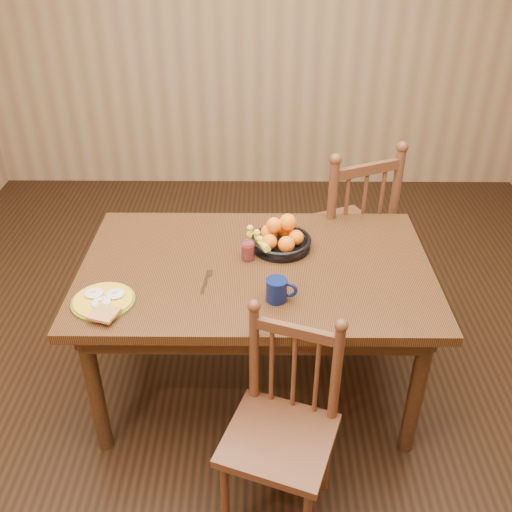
{
  "coord_description": "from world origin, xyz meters",
  "views": [
    {
      "loc": [
        0.02,
        -2.17,
        2.19
      ],
      "look_at": [
        0.0,
        0.0,
        0.8
      ],
      "focal_mm": 40.0,
      "sensor_mm": 36.0,
      "label": 1
    }
  ],
  "objects_px": {
    "dining_table": "(256,280)",
    "fruit_bowl": "(280,238)",
    "chair_near": "(282,429)",
    "coffee_mug": "(278,290)",
    "breakfast_plate": "(103,301)",
    "chair_far": "(344,232)"
  },
  "relations": [
    {
      "from": "dining_table",
      "to": "chair_near",
      "type": "height_order",
      "value": "chair_near"
    },
    {
      "from": "chair_near",
      "to": "breakfast_plate",
      "type": "distance_m",
      "value": 0.89
    },
    {
      "from": "dining_table",
      "to": "fruit_bowl",
      "type": "distance_m",
      "value": 0.24
    },
    {
      "from": "dining_table",
      "to": "coffee_mug",
      "type": "distance_m",
      "value": 0.31
    },
    {
      "from": "chair_far",
      "to": "breakfast_plate",
      "type": "bearing_deg",
      "value": 16.61
    },
    {
      "from": "dining_table",
      "to": "chair_near",
      "type": "distance_m",
      "value": 0.72
    },
    {
      "from": "fruit_bowl",
      "to": "chair_far",
      "type": "bearing_deg",
      "value": 53.73
    },
    {
      "from": "fruit_bowl",
      "to": "dining_table",
      "type": "bearing_deg",
      "value": -125.69
    },
    {
      "from": "coffee_mug",
      "to": "chair_far",
      "type": "bearing_deg",
      "value": 66.58
    },
    {
      "from": "chair_far",
      "to": "breakfast_plate",
      "type": "relative_size",
      "value": 3.57
    },
    {
      "from": "chair_near",
      "to": "fruit_bowl",
      "type": "xyz_separation_m",
      "value": [
        0.01,
        0.83,
        0.37
      ]
    },
    {
      "from": "fruit_bowl",
      "to": "breakfast_plate",
      "type": "bearing_deg",
      "value": -148.86
    },
    {
      "from": "breakfast_plate",
      "to": "coffee_mug",
      "type": "xyz_separation_m",
      "value": [
        0.72,
        0.03,
        0.04
      ]
    },
    {
      "from": "chair_far",
      "to": "coffee_mug",
      "type": "height_order",
      "value": "chair_far"
    },
    {
      "from": "chair_near",
      "to": "coffee_mug",
      "type": "relative_size",
      "value": 6.66
    },
    {
      "from": "chair_far",
      "to": "fruit_bowl",
      "type": "xyz_separation_m",
      "value": [
        -0.39,
        -0.53,
        0.28
      ]
    },
    {
      "from": "dining_table",
      "to": "chair_far",
      "type": "xyz_separation_m",
      "value": [
        0.5,
        0.69,
        -0.14
      ]
    },
    {
      "from": "chair_far",
      "to": "breakfast_plate",
      "type": "xyz_separation_m",
      "value": [
        -1.13,
        -0.98,
        0.24
      ]
    },
    {
      "from": "chair_far",
      "to": "coffee_mug",
      "type": "relative_size",
      "value": 8.04
    },
    {
      "from": "breakfast_plate",
      "to": "coffee_mug",
      "type": "height_order",
      "value": "coffee_mug"
    },
    {
      "from": "chair_near",
      "to": "fruit_bowl",
      "type": "relative_size",
      "value": 2.75
    },
    {
      "from": "fruit_bowl",
      "to": "coffee_mug",
      "type": "bearing_deg",
      "value": -92.81
    }
  ]
}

